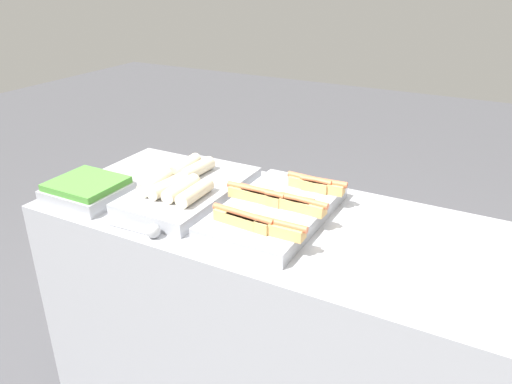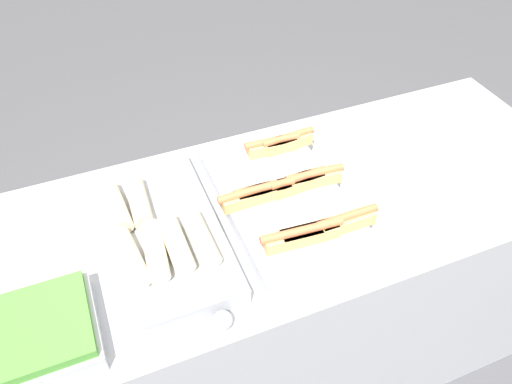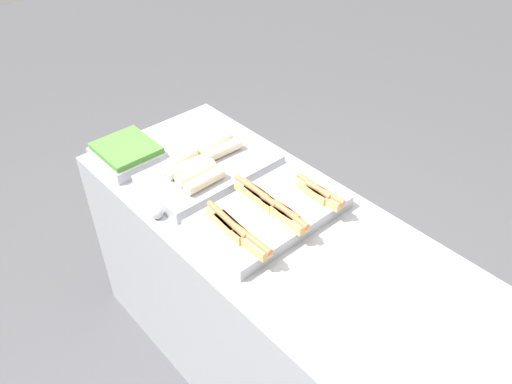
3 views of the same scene
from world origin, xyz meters
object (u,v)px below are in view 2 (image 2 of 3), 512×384
Objects in this scene: tray_side_front at (36,335)px; serving_spoon_near at (217,323)px; tray_hotdogs at (284,197)px; tray_wraps at (158,234)px.

tray_side_front is 0.39m from serving_spoon_near.
tray_hotdogs reaches higher than tray_side_front.
tray_side_front is at bearing 163.68° from serving_spoon_near.
tray_wraps is 0.37m from tray_side_front.
tray_hotdogs reaches higher than serving_spoon_near.
tray_wraps is 2.59× the size of serving_spoon_near.
tray_hotdogs is 0.42m from serving_spoon_near.
serving_spoon_near is (-0.30, -0.30, -0.02)m from tray_hotdogs.
tray_side_front is (-0.67, -0.19, -0.00)m from tray_hotdogs.
tray_hotdogs is 2.64× the size of serving_spoon_near.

